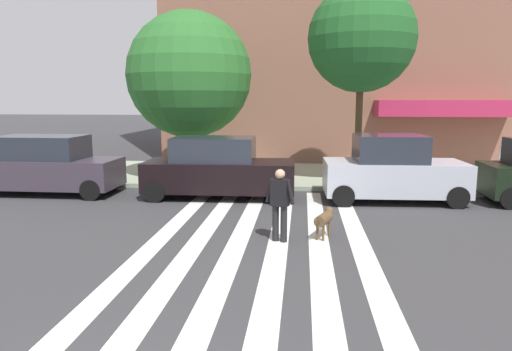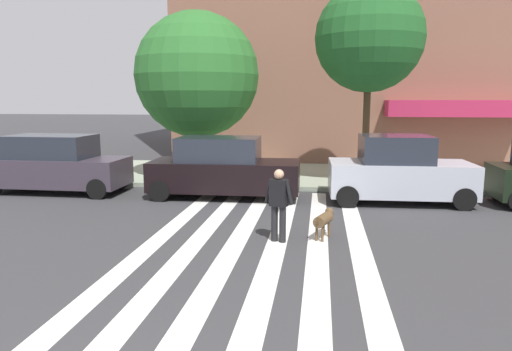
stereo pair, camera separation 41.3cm
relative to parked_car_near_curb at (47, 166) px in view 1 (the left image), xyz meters
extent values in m
plane|color=#353538|center=(6.34, -5.05, -0.95)|extent=(160.00, 160.00, 0.00)
cube|color=#94A08A|center=(6.34, 4.30, -0.88)|extent=(80.00, 6.00, 0.15)
cube|color=silver|center=(5.29, -5.05, -0.95)|extent=(0.45, 12.11, 0.01)
cube|color=silver|center=(6.19, -5.05, -0.95)|extent=(0.45, 12.11, 0.01)
cube|color=silver|center=(7.09, -5.05, -0.95)|extent=(0.45, 12.11, 0.01)
cube|color=silver|center=(7.99, -5.05, -0.95)|extent=(0.45, 12.11, 0.01)
cube|color=silver|center=(8.89, -5.05, -0.95)|extent=(0.45, 12.11, 0.01)
cube|color=silver|center=(9.79, -5.05, -0.95)|extent=(0.45, 12.11, 0.01)
cube|color=#B7254D|center=(14.66, 6.70, 1.80)|extent=(5.88, 1.60, 0.70)
cube|color=#3A313D|center=(0.05, 0.00, -0.23)|extent=(4.65, 1.86, 0.94)
cube|color=#232833|center=(-0.13, 0.00, 0.62)|extent=(2.76, 1.64, 0.77)
cylinder|color=black|center=(1.90, 0.84, -0.62)|extent=(0.66, 0.22, 0.66)
cylinder|color=black|center=(1.90, -0.85, -0.62)|extent=(0.66, 0.22, 0.66)
cylinder|color=black|center=(-1.79, 0.85, -0.62)|extent=(0.66, 0.22, 0.66)
cube|color=black|center=(5.87, 0.00, -0.23)|extent=(4.81, 1.98, 0.94)
cube|color=#232833|center=(5.68, 0.00, 0.62)|extent=(2.59, 1.72, 0.77)
cylinder|color=black|center=(7.76, 0.90, -0.62)|extent=(0.66, 0.23, 0.66)
cylinder|color=black|center=(7.79, -0.84, -0.62)|extent=(0.66, 0.23, 0.66)
cylinder|color=black|center=(3.95, 0.83, -0.62)|extent=(0.66, 0.23, 0.66)
cylinder|color=black|center=(3.98, -0.90, -0.62)|extent=(0.66, 0.23, 0.66)
cube|color=#B1B6C3|center=(11.33, 0.00, -0.20)|extent=(4.31, 2.11, 1.00)
cube|color=#232833|center=(11.16, -0.01, 0.71)|extent=(2.12, 1.80, 0.82)
cylinder|color=black|center=(12.95, 0.96, -0.62)|extent=(0.67, 0.24, 0.66)
cylinder|color=black|center=(13.01, -0.85, -0.62)|extent=(0.67, 0.24, 0.66)
cylinder|color=black|center=(9.66, 0.85, -0.62)|extent=(0.67, 0.24, 0.66)
cylinder|color=black|center=(9.72, -0.96, -0.62)|extent=(0.67, 0.24, 0.66)
cylinder|color=black|center=(14.54, 0.86, -0.62)|extent=(0.66, 0.23, 0.66)
cylinder|color=black|center=(14.52, -0.81, -0.62)|extent=(0.66, 0.23, 0.66)
cylinder|color=#4C3823|center=(4.20, 3.01, 0.50)|extent=(0.29, 0.29, 2.60)
sphere|color=#286628|center=(4.20, 3.01, 3.10)|extent=(4.72, 4.72, 4.72)
cylinder|color=#4C3823|center=(10.51, 2.66, 1.24)|extent=(0.25, 0.25, 4.08)
sphere|color=#1E5623|center=(10.51, 2.66, 4.32)|extent=(3.80, 3.80, 3.80)
cylinder|color=black|center=(7.92, -4.49, -0.54)|extent=(0.19, 0.19, 0.82)
cylinder|color=black|center=(8.11, -4.56, -0.54)|extent=(0.19, 0.19, 0.82)
cube|color=black|center=(8.01, -4.53, 0.17)|extent=(0.44, 0.36, 0.60)
cylinder|color=black|center=(7.79, -4.44, 0.20)|extent=(0.24, 0.16, 0.57)
cylinder|color=black|center=(8.24, -4.61, 0.20)|extent=(0.24, 0.16, 0.57)
sphere|color=tan|center=(8.01, -4.53, 0.58)|extent=(0.28, 0.28, 0.22)
cylinder|color=brown|center=(9.00, -4.17, -0.50)|extent=(0.47, 0.69, 0.26)
sphere|color=brown|center=(9.14, -3.80, -0.40)|extent=(0.26, 0.26, 0.20)
cylinder|color=brown|center=(8.86, -4.57, -0.45)|extent=(0.12, 0.23, 0.16)
cylinder|color=brown|center=(9.02, -3.94, -0.79)|extent=(0.07, 0.07, 0.32)
cylinder|color=brown|center=(9.15, -3.99, -0.79)|extent=(0.07, 0.07, 0.32)
cylinder|color=brown|center=(8.86, -4.36, -0.79)|extent=(0.07, 0.07, 0.32)
cylinder|color=brown|center=(8.99, -4.41, -0.79)|extent=(0.07, 0.07, 0.32)
cylinder|color=#6B6051|center=(15.89, 2.86, -0.39)|extent=(0.19, 0.19, 0.82)
cylinder|color=#6B6051|center=(15.71, 2.79, -0.39)|extent=(0.19, 0.19, 0.82)
cube|color=#B2ADA3|center=(15.80, 2.82, 0.32)|extent=(0.44, 0.36, 0.60)
cylinder|color=#B2ADA3|center=(16.02, 2.91, 0.35)|extent=(0.24, 0.16, 0.57)
cylinder|color=#B2ADA3|center=(15.57, 2.74, 0.35)|extent=(0.24, 0.16, 0.57)
sphere|color=tan|center=(15.80, 2.82, 0.73)|extent=(0.28, 0.28, 0.22)
camera|label=1|loc=(8.49, -14.60, 2.22)|focal=32.65mm
camera|label=2|loc=(8.90, -14.55, 2.22)|focal=32.65mm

